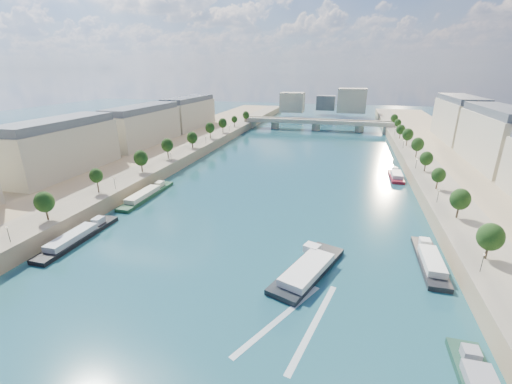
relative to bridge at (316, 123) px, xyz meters
The scene contains 16 objects.
ground 140.59m from the bridge, 90.00° to the right, with size 700.00×700.00×0.00m, color #0E353E.
quay_left 157.89m from the bridge, 117.13° to the right, with size 44.00×520.00×5.00m, color #9E8460.
quay_right 157.89m from the bridge, 62.87° to the right, with size 44.00×520.00×5.00m, color #9E8460.
pave_left 151.62m from the bridge, 112.08° to the right, with size 14.00×520.00×0.10m, color gray.
pave_right 151.62m from the bridge, 67.92° to the right, with size 14.00×520.00×0.10m, color gray.
trees_left 149.12m from the bridge, 111.66° to the right, with size 4.80×268.80×8.26m.
trees_right 141.72m from the bridge, 67.15° to the right, with size 4.80×268.80×8.26m.
lamps_left 159.42m from the bridge, 109.23° to the right, with size 0.36×200.36×4.28m.
lamps_right 145.34m from the bridge, 68.82° to the right, with size 0.36×200.36×4.28m.
buildings_left 154.49m from the bridge, 123.48° to the right, with size 16.00×226.00×23.20m.
skyline 79.66m from the bridge, 87.69° to the left, with size 79.00×42.00×22.00m.
bridge is the anchor object (origin of this frame).
tour_barge 198.07m from the bridge, 84.91° to the right, with size 15.64×26.67×3.64m.
wake 214.68m from the bridge, 85.31° to the right, with size 16.28×25.62×0.04m.
moored_barges_left 216.50m from the bridge, 102.13° to the right, with size 5.00×128.22×3.60m.
moored_barges_right 202.45m from the bridge, 77.01° to the right, with size 5.00×163.27×3.60m.
Camera 1 is at (23.56, -25.47, 44.51)m, focal length 24.00 mm.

